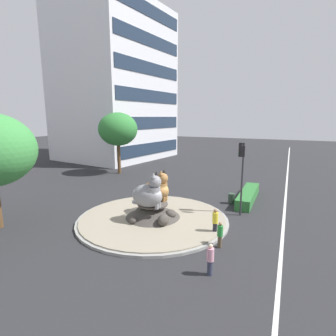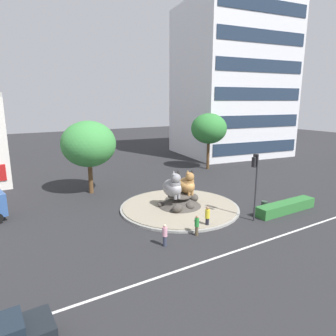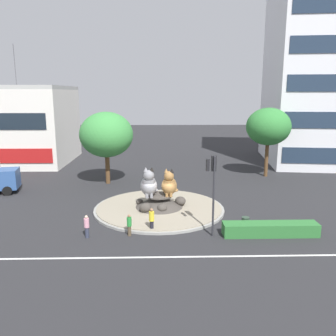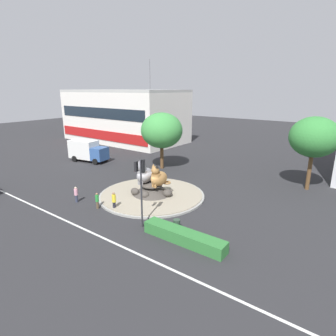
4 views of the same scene
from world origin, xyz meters
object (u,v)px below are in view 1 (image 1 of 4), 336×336
pedestrian_pink_shirt (210,259)px  litter_bin (231,198)px  office_tower (115,86)px  pedestrian_yellow_shirt (215,221)px  cat_statue_tabby (158,189)px  traffic_light_mast (242,163)px  pedestrian_green_shirt (220,234)px  broadleaf_tree_behind_island (118,129)px  cat_statue_grey (149,194)px

pedestrian_pink_shirt → litter_bin: (11.19, 1.25, -0.39)m
office_tower → pedestrian_yellow_shirt: 37.70m
cat_statue_tabby → traffic_light_mast: bearing=29.7°
pedestrian_pink_shirt → pedestrian_yellow_shirt: (4.40, 0.93, 0.08)m
pedestrian_green_shirt → litter_bin: pedestrian_green_shirt is taller
traffic_light_mast → broadleaf_tree_behind_island: broadleaf_tree_behind_island is taller
cat_statue_grey → pedestrian_green_shirt: (-1.22, -5.33, -1.41)m
cat_statue_grey → pedestrian_yellow_shirt: (0.31, -4.64, -1.30)m
cat_statue_tabby → traffic_light_mast: 6.54m
traffic_light_mast → pedestrian_green_shirt: traffic_light_mast is taller
cat_statue_tabby → pedestrian_yellow_shirt: (-1.39, -4.83, -1.24)m
traffic_light_mast → litter_bin: 4.64m
pedestrian_green_shirt → pedestrian_pink_shirt: bearing=4.9°
cat_statue_tabby → office_tower: (23.72, 20.56, 10.85)m
office_tower → pedestrian_green_shirt: office_tower is taller
office_tower → pedestrian_pink_shirt: bearing=-130.7°
broadleaf_tree_behind_island → pedestrian_green_shirt: broadleaf_tree_behind_island is taller
cat_statue_tabby → pedestrian_green_shirt: 6.39m
cat_statue_grey → litter_bin: 8.49m
traffic_light_mast → broadleaf_tree_behind_island: size_ratio=0.70×
cat_statue_grey → litter_bin: (7.10, -4.31, -1.78)m
cat_statue_grey → pedestrian_pink_shirt: cat_statue_grey is taller
broadleaf_tree_behind_island → pedestrian_pink_shirt: broadleaf_tree_behind_island is taller
litter_bin → pedestrian_pink_shirt: bearing=-173.6°
litter_bin → broadleaf_tree_behind_island: bearing=68.5°
broadleaf_tree_behind_island → litter_bin: bearing=-111.5°
traffic_light_mast → office_tower: 34.71m
pedestrian_green_shirt → cat_statue_tabby: bearing=-117.7°
traffic_light_mast → litter_bin: (2.65, 1.12, -3.64)m
cat_statue_grey → pedestrian_yellow_shirt: 4.83m
broadleaf_tree_behind_island → pedestrian_yellow_shirt: 21.81m
office_tower → pedestrian_yellow_shirt: (-25.11, -25.39, -12.09)m
broadleaf_tree_behind_island → office_tower: bearing=36.3°
broadleaf_tree_behind_island → litter_bin: size_ratio=8.96×
cat_statue_grey → traffic_light_mast: traffic_light_mast is taller
pedestrian_yellow_shirt → litter_bin: bearing=-41.8°
broadleaf_tree_behind_island → pedestrian_green_shirt: (-14.74, -17.33, -5.05)m
cat_statue_grey → pedestrian_pink_shirt: bearing=-39.8°
cat_statue_grey → cat_statue_tabby: 1.71m
cat_statue_grey → pedestrian_pink_shirt: size_ratio=1.60×
pedestrian_pink_shirt → cat_statue_grey: bearing=-92.2°
broadleaf_tree_behind_island → pedestrian_yellow_shirt: size_ratio=4.61×
traffic_light_mast → pedestrian_pink_shirt: 9.14m
pedestrian_pink_shirt → cat_statue_tabby: bearing=-101.1°
pedestrian_green_shirt → pedestrian_yellow_shirt: (1.53, 0.69, 0.10)m
cat_statue_grey → office_tower: (25.42, 20.75, 10.78)m
pedestrian_green_shirt → litter_bin: (8.32, 1.02, -0.37)m
litter_bin → pedestrian_green_shirt: bearing=-173.0°
traffic_light_mast → cat_statue_tabby: bearing=22.7°
cat_statue_tabby → pedestrian_green_shirt: size_ratio=1.51×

